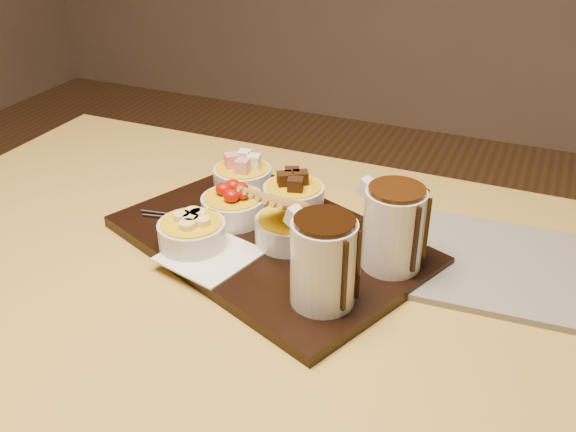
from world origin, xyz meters
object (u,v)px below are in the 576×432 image
at_px(dining_table, 236,311).
at_px(pitcher_milk_chocolate, 393,229).
at_px(serving_board, 270,241).
at_px(pitcher_dark_chocolate, 323,263).
at_px(bowl_strawberries, 233,208).
at_px(newspaper, 518,268).

distance_m(dining_table, pitcher_milk_chocolate, 0.29).
distance_m(serving_board, pitcher_dark_chocolate, 0.19).
height_order(bowl_strawberries, pitcher_dark_chocolate, pitcher_dark_chocolate).
bearing_deg(bowl_strawberries, serving_board, -18.75).
relative_size(serving_board, newspaper, 1.49).
xyz_separation_m(pitcher_dark_chocolate, pitcher_milk_chocolate, (0.06, 0.12, 0.00)).
xyz_separation_m(dining_table, serving_board, (0.04, 0.05, 0.11)).
bearing_deg(serving_board, pitcher_dark_chocolate, -19.98).
relative_size(bowl_strawberries, pitcher_dark_chocolate, 0.87).
height_order(serving_board, pitcher_dark_chocolate, pitcher_dark_chocolate).
distance_m(bowl_strawberries, pitcher_dark_chocolate, 0.25).
bearing_deg(dining_table, pitcher_dark_chocolate, -21.89).
height_order(dining_table, pitcher_milk_chocolate, pitcher_milk_chocolate).
xyz_separation_m(bowl_strawberries, pitcher_milk_chocolate, (0.26, -0.03, 0.04)).
bearing_deg(dining_table, bowl_strawberries, 117.48).
xyz_separation_m(serving_board, newspaper, (0.36, 0.08, -0.00)).
relative_size(pitcher_dark_chocolate, pitcher_milk_chocolate, 1.00).
distance_m(dining_table, newspaper, 0.43).
relative_size(bowl_strawberries, pitcher_milk_chocolate, 0.87).
relative_size(pitcher_dark_chocolate, newspaper, 0.37).
relative_size(dining_table, pitcher_milk_chocolate, 10.39).
xyz_separation_m(serving_board, pitcher_dark_chocolate, (0.13, -0.12, 0.07)).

